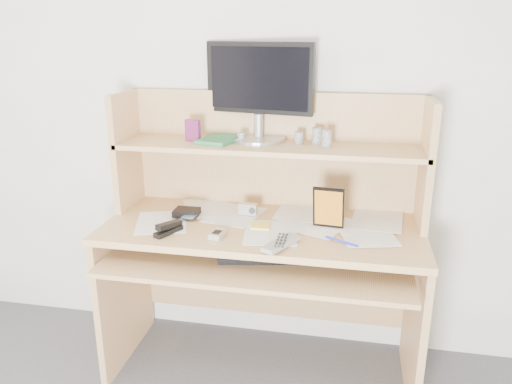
% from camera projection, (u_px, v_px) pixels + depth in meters
% --- Properties ---
extents(back_wall, '(3.60, 0.04, 2.50)m').
position_uv_depth(back_wall, '(275.00, 102.00, 2.35)').
color(back_wall, silver).
rests_on(back_wall, floor).
extents(desk, '(1.40, 0.70, 1.30)m').
position_uv_depth(desk, '(265.00, 230.00, 2.29)').
color(desk, tan).
rests_on(desk, floor).
extents(paper_clutter, '(1.32, 0.54, 0.01)m').
position_uv_depth(paper_clutter, '(262.00, 225.00, 2.20)').
color(paper_clutter, white).
rests_on(paper_clutter, desk).
extents(keyboard, '(0.52, 0.27, 0.03)m').
position_uv_depth(keyboard, '(277.00, 253.00, 2.13)').
color(keyboard, black).
rests_on(keyboard, desk).
extents(tv_remote, '(0.14, 0.20, 0.02)m').
position_uv_depth(tv_remote, '(281.00, 243.00, 1.97)').
color(tv_remote, gray).
rests_on(tv_remote, paper_clutter).
extents(flip_phone, '(0.06, 0.10, 0.02)m').
position_uv_depth(flip_phone, '(218.00, 233.00, 2.07)').
color(flip_phone, silver).
rests_on(flip_phone, paper_clutter).
extents(stapler, '(0.09, 0.14, 0.04)m').
position_uv_depth(stapler, '(168.00, 228.00, 2.10)').
color(stapler, black).
rests_on(stapler, paper_clutter).
extents(wallet, '(0.11, 0.09, 0.03)m').
position_uv_depth(wallet, '(187.00, 212.00, 2.30)').
color(wallet, black).
rests_on(wallet, paper_clutter).
extents(sticky_note_pad, '(0.09, 0.09, 0.01)m').
position_uv_depth(sticky_note_pad, '(261.00, 226.00, 2.18)').
color(sticky_note_pad, yellow).
rests_on(sticky_note_pad, desk).
extents(digital_camera, '(0.09, 0.04, 0.05)m').
position_uv_depth(digital_camera, '(248.00, 209.00, 2.31)').
color(digital_camera, '#B8B8BA').
rests_on(digital_camera, paper_clutter).
extents(game_case, '(0.13, 0.03, 0.19)m').
position_uv_depth(game_case, '(329.00, 208.00, 2.13)').
color(game_case, black).
rests_on(game_case, paper_clutter).
extents(blue_pen, '(0.13, 0.08, 0.01)m').
position_uv_depth(blue_pen, '(342.00, 241.00, 2.01)').
color(blue_pen, '#1A23C9').
rests_on(blue_pen, paper_clutter).
extents(card_box, '(0.08, 0.04, 0.10)m').
position_uv_depth(card_box, '(193.00, 131.00, 2.29)').
color(card_box, '#9E2315').
rests_on(card_box, desk).
extents(shelf_book, '(0.18, 0.22, 0.02)m').
position_uv_depth(shelf_book, '(219.00, 140.00, 2.29)').
color(shelf_book, '#2E7548').
rests_on(shelf_book, desk).
extents(chip_stack_a, '(0.05, 0.05, 0.06)m').
position_uv_depth(chip_stack_a, '(299.00, 138.00, 2.24)').
color(chip_stack_a, black).
rests_on(chip_stack_a, desk).
extents(chip_stack_b, '(0.05, 0.05, 0.07)m').
position_uv_depth(chip_stack_b, '(317.00, 136.00, 2.24)').
color(chip_stack_b, silver).
rests_on(chip_stack_b, desk).
extents(chip_stack_c, '(0.04, 0.04, 0.04)m').
position_uv_depth(chip_stack_c, '(242.00, 137.00, 2.28)').
color(chip_stack_c, black).
rests_on(chip_stack_c, desk).
extents(chip_stack_d, '(0.05, 0.05, 0.08)m').
position_uv_depth(chip_stack_d, '(327.00, 139.00, 2.17)').
color(chip_stack_d, silver).
rests_on(chip_stack_d, desk).
extents(monitor, '(0.51, 0.26, 0.44)m').
position_uv_depth(monitor, '(259.00, 89.00, 2.27)').
color(monitor, '#ADADB2').
rests_on(monitor, desk).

